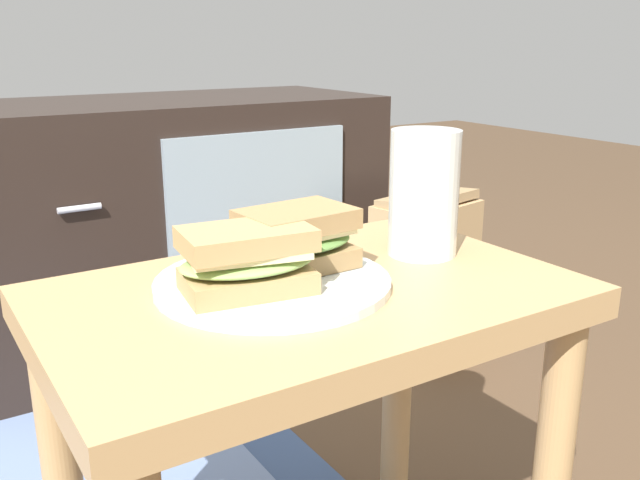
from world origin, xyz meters
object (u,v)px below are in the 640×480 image
at_px(sandwich_back, 297,239).
at_px(paper_bag, 424,276).
at_px(sandwich_front, 245,259).
at_px(beer_glass, 424,195).
at_px(tv_cabinet, 173,222).
at_px(plate, 273,283).

distance_m(sandwich_back, paper_bag, 0.88).
xyz_separation_m(sandwich_front, sandwich_back, (0.08, 0.03, 0.00)).
distance_m(sandwich_back, beer_glass, 0.17).
height_order(tv_cabinet, beer_glass, beer_glass).
height_order(plate, sandwich_front, sandwich_front).
bearing_deg(paper_bag, plate, -142.20).
bearing_deg(plate, sandwich_back, 22.83).
bearing_deg(sandwich_back, sandwich_front, -157.17).
bearing_deg(sandwich_front, paper_bag, 37.10).
distance_m(tv_cabinet, paper_bag, 0.61).
bearing_deg(paper_bag, tv_cabinet, 138.06).
relative_size(plate, sandwich_back, 1.91).
distance_m(sandwich_front, paper_bag, 0.95).
height_order(plate, sandwich_back, sandwich_back).
bearing_deg(sandwich_back, tv_cabinet, 78.03).
distance_m(plate, paper_bag, 0.90).
height_order(tv_cabinet, paper_bag, tv_cabinet).
relative_size(tv_cabinet, sandwich_front, 6.48).
bearing_deg(tv_cabinet, sandwich_front, -106.08).
relative_size(sandwich_front, sandwich_back, 1.13).
distance_m(plate, sandwich_back, 0.06).
relative_size(sandwich_front, paper_bag, 0.38).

